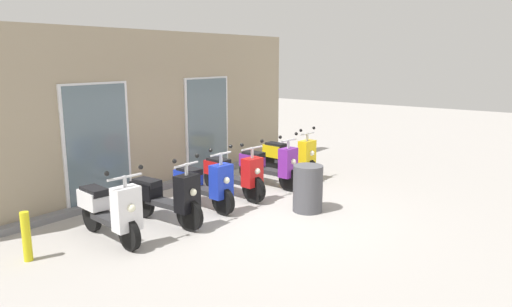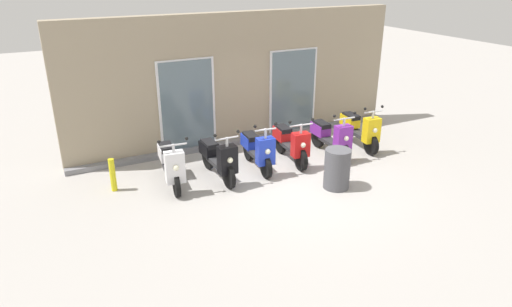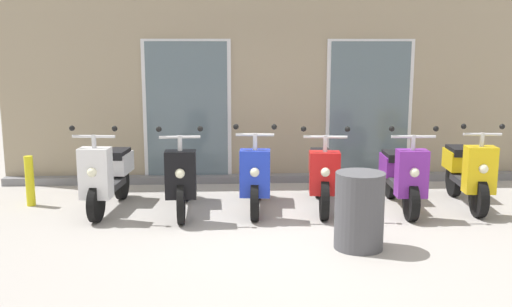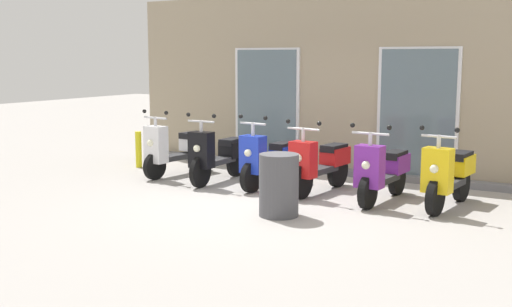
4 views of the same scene
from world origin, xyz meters
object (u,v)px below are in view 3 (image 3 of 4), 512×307
scooter_black (183,176)px  scooter_purple (401,175)px  trash_bin (359,211)px  scooter_red (322,174)px  curb_bollard (30,181)px  scooter_blue (256,176)px  scooter_yellow (467,172)px  scooter_white (108,174)px

scooter_black → scooter_purple: size_ratio=1.03×
scooter_purple → trash_bin: (-0.92, -1.52, -0.04)m
scooter_red → curb_bollard: 4.03m
scooter_blue → scooter_yellow: (2.90, 0.03, 0.01)m
scooter_red → scooter_yellow: size_ratio=1.04×
scooter_white → scooter_purple: bearing=-1.7°
scooter_black → scooter_red: bearing=3.1°
trash_bin → scooter_red: bearing=95.2°
scooter_purple → scooter_white: bearing=178.3°
scooter_black → scooter_yellow: bearing=1.2°
curb_bollard → scooter_black: bearing=-11.0°
scooter_red → curb_bollard: bearing=175.5°
scooter_black → scooter_red: scooter_black is taller
scooter_black → trash_bin: 2.53m
scooter_red → scooter_purple: scooter_purple is taller
scooter_yellow → trash_bin: scooter_yellow is taller
scooter_blue → scooter_black: bearing=-176.7°
scooter_purple → trash_bin: scooter_purple is taller
scooter_purple → scooter_yellow: (0.94, 0.09, 0.02)m
scooter_white → scooter_blue: bearing=-1.7°
scooter_white → curb_bollard: scooter_white is taller
scooter_yellow → curb_bollard: 6.03m
scooter_white → trash_bin: (3.02, -1.64, -0.07)m
scooter_black → scooter_blue: scooter_blue is taller
scooter_white → curb_bollard: bearing=165.3°
scooter_black → curb_bollard: 2.19m
scooter_white → scooter_yellow: (4.89, -0.03, -0.01)m
scooter_white → trash_bin: 3.44m
scooter_white → scooter_purple: 3.95m
scooter_black → scooter_yellow: size_ratio=1.04×
trash_bin → curb_bollard: 4.59m
scooter_blue → scooter_red: size_ratio=0.94×
scooter_black → scooter_blue: size_ratio=1.07×
scooter_purple → scooter_black: bearing=179.9°
scooter_white → trash_bin: bearing=-28.4°
scooter_white → scooter_red: 2.88m
scooter_blue → scooter_white: bearing=178.3°
scooter_yellow → scooter_white: bearing=179.6°
scooter_black → curb_bollard: size_ratio=2.37×
scooter_white → scooter_purple: scooter_white is taller
scooter_black → trash_bin: bearing=-37.0°
scooter_blue → curb_bollard: 3.14m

